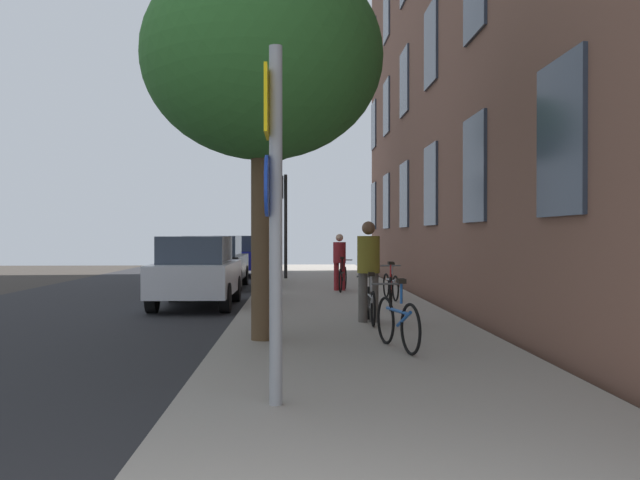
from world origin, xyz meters
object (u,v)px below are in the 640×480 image
Objects in this scene: bicycle_0 at (398,322)px; pedestrian_1 at (339,258)px; tree_far at (267,132)px; car_1 at (214,261)px; bicycle_1 at (371,303)px; car_0 at (197,271)px; car_2 at (236,255)px; tree_near at (263,59)px; bicycle_2 at (391,290)px; sign_post at (273,200)px; pedestrian_0 at (368,265)px; traffic_light at (283,207)px; bicycle_4 at (343,278)px; bicycle_3 at (391,285)px.

pedestrian_1 reaches higher than bicycle_0.
pedestrian_1 is at bearing 90.93° from bicycle_0.
tree_far reaches higher than car_1.
bicycle_1 is at bearing -77.03° from tree_far.
car_2 is at bearing 90.58° from car_0.
bicycle_2 is (2.48, 4.32, -3.74)m from tree_near.
sign_post reaches higher than pedestrian_0.
sign_post is 10.01m from car_0.
pedestrian_0 reaches higher than bicycle_1.
bicycle_2 is 1.08× the size of pedestrian_1.
car_0 is at bearing -101.63° from traffic_light.
bicycle_4 is (1.49, 12.80, -1.49)m from sign_post.
car_2 is (-2.19, 21.66, -1.14)m from sign_post.
bicycle_4 is (-0.71, 4.54, -0.02)m from bicycle_2.
sign_post is 8.67m from bicycle_2.
bicycle_0 is 3.03m from pedestrian_0.
pedestrian_1 is at bearing 90.61° from pedestrian_0.
car_1 is (-3.86, 9.58, 0.38)m from bicycle_1.
bicycle_2 is at bearing -97.76° from bicycle_3.
tree_near reaches higher than car_2.
car_0 reaches higher than bicycle_4.
sign_post is 0.55× the size of tree_far.
bicycle_0 is 19.04m from car_2.
bicycle_0 is 0.98× the size of bicycle_1.
tree_far is at bearing 100.37° from bicycle_0.
bicycle_0 is (1.86, -0.94, -3.75)m from tree_near.
car_1 is (-2.07, 11.47, -3.41)m from tree_near.
tree_near is at bearing -72.88° from car_0.
bicycle_4 is at bearing 89.99° from pedestrian_0.
bicycle_0 is 1.02× the size of bicycle_3.
pedestrian_0 is (-0.71, -2.29, 0.63)m from bicycle_2.
bicycle_1 reaches higher than bicycle_3.
sign_post reaches higher than car_2.
traffic_light is 0.94× the size of car_0.
pedestrian_0 is (1.77, 2.03, -3.11)m from tree_near.
car_1 is at bearing 100.22° from tree_near.
car_0 is (-4.54, -0.52, 0.37)m from bicycle_3.
bicycle_0 is 10.03m from pedestrian_1.
bicycle_2 is at bearing -80.65° from pedestrian_1.
bicycle_2 is 4.52m from car_0.
tree_near is 4.11m from pedestrian_0.
bicycle_2 is at bearing 75.11° from sign_post.
sign_post is at bearing -104.54° from bicycle_1.
sign_post is at bearing -85.88° from tree_near.
traffic_light is (-0.27, 18.47, 0.67)m from sign_post.
sign_post is 18.48m from traffic_light.
pedestrian_0 reaches higher than bicycle_4.
pedestrian_0 reaches higher than pedestrian_1.
bicycle_2 is (2.20, 8.26, -1.47)m from sign_post.
sign_post is 6.20m from bicycle_1.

